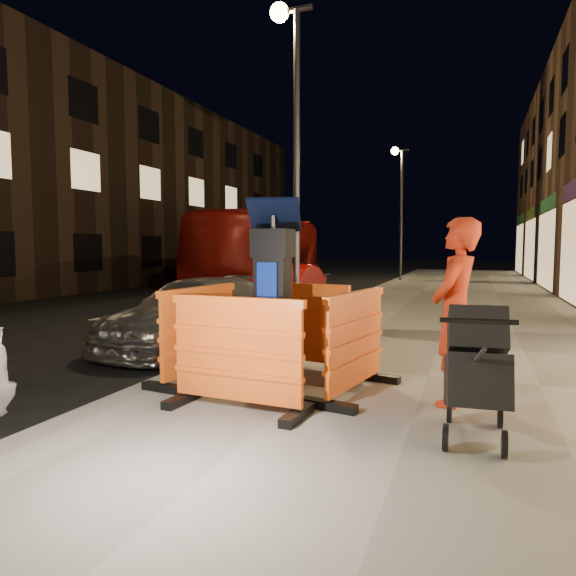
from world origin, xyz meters
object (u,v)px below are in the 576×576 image
(parking_kiosk, at_px, (273,299))
(car_silver, at_px, (197,347))
(barrier_back, at_px, (300,326))
(bus_doubledecker, at_px, (263,287))
(barrier_bldgside, at_px, (355,343))
(barrier_kerbside, at_px, (199,333))
(car_red, at_px, (284,315))
(man, at_px, (456,312))
(barrier_front, at_px, (237,354))
(stroller, at_px, (476,375))

(parking_kiosk, distance_m, car_silver, 3.54)
(barrier_back, height_order, bus_doubledecker, bus_doubledecker)
(barrier_bldgside, relative_size, car_silver, 0.35)
(barrier_kerbside, height_order, bus_doubledecker, bus_doubledecker)
(car_red, relative_size, bus_doubledecker, 0.34)
(barrier_bldgside, bearing_deg, car_silver, 65.25)
(barrier_bldgside, xyz_separation_m, man, (1.02, -0.01, 0.38))
(parking_kiosk, relative_size, bus_doubledecker, 0.18)
(car_silver, height_order, man, man)
(barrier_kerbside, relative_size, car_red, 0.37)
(barrier_front, distance_m, barrier_back, 1.90)
(barrier_back, distance_m, man, 2.22)
(barrier_kerbside, bearing_deg, car_red, 18.96)
(car_silver, bearing_deg, barrier_kerbside, -49.95)
(barrier_back, height_order, stroller, barrier_back)
(parking_kiosk, height_order, bus_doubledecker, parking_kiosk)
(bus_doubledecker, bearing_deg, car_silver, -78.25)
(barrier_bldgside, relative_size, man, 0.76)
(car_silver, xyz_separation_m, bus_doubledecker, (-4.08, 12.70, 0.00))
(barrier_front, height_order, man, man)
(car_red, bearing_deg, parking_kiosk, -72.70)
(barrier_bldgside, bearing_deg, barrier_back, 55.91)
(parking_kiosk, distance_m, barrier_front, 1.05)
(parking_kiosk, relative_size, stroller, 1.88)
(barrier_front, bearing_deg, car_red, 111.16)
(barrier_bldgside, xyz_separation_m, car_red, (-3.34, 6.76, -0.71))
(bus_doubledecker, bearing_deg, parking_kiosk, -72.93)
(stroller, bearing_deg, man, 97.31)
(barrier_front, height_order, bus_doubledecker, bus_doubledecker)
(bus_doubledecker, bearing_deg, car_red, -70.10)
(man, relative_size, stroller, 1.77)
(stroller, bearing_deg, parking_kiosk, 152.07)
(parking_kiosk, distance_m, stroller, 2.40)
(parking_kiosk, bearing_deg, bus_doubledecker, 122.06)
(barrier_back, xyz_separation_m, car_red, (-2.39, 5.81, -0.71))
(barrier_back, bearing_deg, barrier_front, -78.09)
(car_red, height_order, bus_doubledecker, bus_doubledecker)
(stroller, bearing_deg, barrier_back, 134.19)
(car_silver, xyz_separation_m, car_red, (-0.04, 4.39, 0.00))
(parking_kiosk, distance_m, man, 1.97)
(car_silver, xyz_separation_m, stroller, (4.52, -3.28, 0.68))
(barrier_front, bearing_deg, bus_doubledecker, 115.82)
(barrier_kerbside, relative_size, stroller, 1.35)
(car_silver, relative_size, stroller, 3.83)
(barrier_back, distance_m, bus_doubledecker, 15.53)
(parking_kiosk, xyz_separation_m, barrier_bldgside, (0.95, 0.00, -0.44))
(parking_kiosk, xyz_separation_m, man, (1.97, -0.01, -0.06))
(barrier_bldgside, xyz_separation_m, car_silver, (-3.31, 2.37, -0.71))
(barrier_kerbside, distance_m, barrier_bldgside, 1.90)
(barrier_back, bearing_deg, barrier_bldgside, -33.09)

